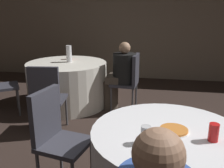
{
  "coord_description": "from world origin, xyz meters",
  "views": [
    {
      "loc": [
        -0.08,
        -1.7,
        1.56
      ],
      "look_at": [
        -0.51,
        0.73,
        0.84
      ],
      "focal_mm": 40.0,
      "sensor_mm": 36.0,
      "label": 1
    }
  ],
  "objects_px": {
    "chair_near_west": "(55,131)",
    "person_black_shirt": "(120,76)",
    "table_far": "(68,84)",
    "chair_far_east": "(130,77)",
    "soda_can_red": "(214,132)",
    "soda_can_silver": "(146,135)",
    "chair_far_south": "(47,94)",
    "pizza_plate_near": "(174,130)",
    "bottle_far": "(69,54)"
  },
  "relations": [
    {
      "from": "soda_can_red",
      "to": "soda_can_silver",
      "type": "distance_m",
      "value": 0.45
    },
    {
      "from": "person_black_shirt",
      "to": "pizza_plate_near",
      "type": "xyz_separation_m",
      "value": [
        0.69,
        -2.13,
        0.17
      ]
    },
    {
      "from": "chair_far_east",
      "to": "soda_can_red",
      "type": "height_order",
      "value": "chair_far_east"
    },
    {
      "from": "person_black_shirt",
      "to": "soda_can_red",
      "type": "distance_m",
      "value": 2.42
    },
    {
      "from": "table_far",
      "to": "pizza_plate_near",
      "type": "xyz_separation_m",
      "value": [
        1.6,
        -2.2,
        0.38
      ]
    },
    {
      "from": "person_black_shirt",
      "to": "soda_can_silver",
      "type": "xyz_separation_m",
      "value": [
        0.5,
        -2.33,
        0.22
      ]
    },
    {
      "from": "chair_far_east",
      "to": "table_far",
      "type": "bearing_deg",
      "value": 90.0
    },
    {
      "from": "soda_can_silver",
      "to": "chair_near_west",
      "type": "bearing_deg",
      "value": 153.62
    },
    {
      "from": "chair_far_east",
      "to": "person_black_shirt",
      "type": "bearing_deg",
      "value": 90.0
    },
    {
      "from": "pizza_plate_near",
      "to": "bottle_far",
      "type": "bearing_deg",
      "value": 124.88
    },
    {
      "from": "table_far",
      "to": "chair_far_east",
      "type": "relative_size",
      "value": 1.44
    },
    {
      "from": "soda_can_silver",
      "to": "pizza_plate_near",
      "type": "bearing_deg",
      "value": 47.27
    },
    {
      "from": "soda_can_red",
      "to": "bottle_far",
      "type": "bearing_deg",
      "value": 127.7
    },
    {
      "from": "soda_can_silver",
      "to": "soda_can_red",
      "type": "bearing_deg",
      "value": 14.23
    },
    {
      "from": "chair_near_west",
      "to": "chair_far_east",
      "type": "distance_m",
      "value": 1.98
    },
    {
      "from": "chair_far_east",
      "to": "pizza_plate_near",
      "type": "height_order",
      "value": "chair_far_east"
    },
    {
      "from": "chair_far_south",
      "to": "bottle_far",
      "type": "bearing_deg",
      "value": 88.09
    },
    {
      "from": "chair_far_south",
      "to": "soda_can_red",
      "type": "distance_m",
      "value": 2.14
    },
    {
      "from": "table_far",
      "to": "chair_far_south",
      "type": "relative_size",
      "value": 1.44
    },
    {
      "from": "table_far",
      "to": "bottle_far",
      "type": "distance_m",
      "value": 0.51
    },
    {
      "from": "chair_far_east",
      "to": "soda_can_silver",
      "type": "relative_size",
      "value": 7.55
    },
    {
      "from": "pizza_plate_near",
      "to": "soda_can_silver",
      "type": "relative_size",
      "value": 1.75
    },
    {
      "from": "soda_can_red",
      "to": "chair_near_west",
      "type": "bearing_deg",
      "value": 167.03
    },
    {
      "from": "soda_can_red",
      "to": "chair_far_east",
      "type": "bearing_deg",
      "value": 109.37
    },
    {
      "from": "chair_near_west",
      "to": "soda_can_silver",
      "type": "distance_m",
      "value": 0.92
    },
    {
      "from": "chair_near_west",
      "to": "bottle_far",
      "type": "xyz_separation_m",
      "value": [
        -0.59,
        2.07,
        0.32
      ]
    },
    {
      "from": "soda_can_silver",
      "to": "bottle_far",
      "type": "height_order",
      "value": "bottle_far"
    },
    {
      "from": "soda_can_silver",
      "to": "table_far",
      "type": "bearing_deg",
      "value": 120.39
    },
    {
      "from": "chair_far_south",
      "to": "pizza_plate_near",
      "type": "bearing_deg",
      "value": -43.54
    },
    {
      "from": "person_black_shirt",
      "to": "soda_can_silver",
      "type": "height_order",
      "value": "person_black_shirt"
    },
    {
      "from": "chair_far_east",
      "to": "soda_can_red",
      "type": "bearing_deg",
      "value": -156.01
    },
    {
      "from": "chair_near_west",
      "to": "pizza_plate_near",
      "type": "bearing_deg",
      "value": 91.11
    },
    {
      "from": "person_black_shirt",
      "to": "pizza_plate_near",
      "type": "distance_m",
      "value": 2.24
    },
    {
      "from": "pizza_plate_near",
      "to": "soda_can_red",
      "type": "distance_m",
      "value": 0.27
    },
    {
      "from": "chair_near_west",
      "to": "chair_far_south",
      "type": "distance_m",
      "value": 1.07
    },
    {
      "from": "chair_far_south",
      "to": "chair_far_east",
      "type": "bearing_deg",
      "value": 39.56
    },
    {
      "from": "table_far",
      "to": "chair_far_east",
      "type": "distance_m",
      "value": 1.09
    },
    {
      "from": "soda_can_red",
      "to": "person_black_shirt",
      "type": "bearing_deg",
      "value": 112.91
    },
    {
      "from": "table_far",
      "to": "soda_can_red",
      "type": "relative_size",
      "value": 10.84
    },
    {
      "from": "person_black_shirt",
      "to": "chair_near_west",
      "type": "bearing_deg",
      "value": 176.05
    },
    {
      "from": "chair_near_west",
      "to": "pizza_plate_near",
      "type": "distance_m",
      "value": 1.02
    },
    {
      "from": "chair_near_west",
      "to": "soda_can_red",
      "type": "height_order",
      "value": "chair_near_west"
    },
    {
      "from": "chair_near_west",
      "to": "chair_far_east",
      "type": "bearing_deg",
      "value": 178.57
    },
    {
      "from": "table_far",
      "to": "chair_far_east",
      "type": "xyz_separation_m",
      "value": [
        1.07,
        -0.09,
        0.18
      ]
    },
    {
      "from": "chair_near_west",
      "to": "person_black_shirt",
      "type": "distance_m",
      "value": 1.96
    },
    {
      "from": "bottle_far",
      "to": "person_black_shirt",
      "type": "bearing_deg",
      "value": -8.28
    },
    {
      "from": "table_far",
      "to": "chair_near_west",
      "type": "bearing_deg",
      "value": -72.96
    },
    {
      "from": "table_far",
      "to": "chair_near_west",
      "type": "height_order",
      "value": "chair_near_west"
    },
    {
      "from": "chair_far_east",
      "to": "bottle_far",
      "type": "relative_size",
      "value": 3.33
    },
    {
      "from": "chair_far_east",
      "to": "pizza_plate_near",
      "type": "distance_m",
      "value": 2.19
    }
  ]
}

